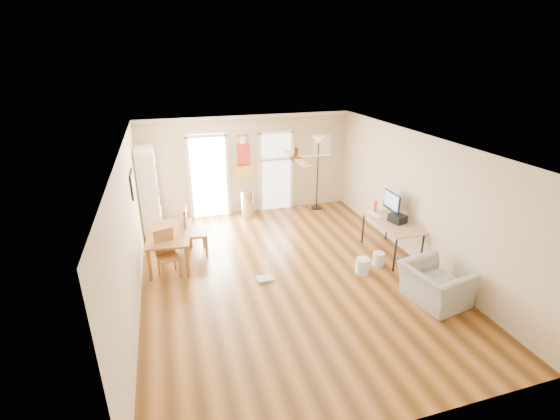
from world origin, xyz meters
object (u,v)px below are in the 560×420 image
object	(u,v)px
dining_chair_right_b	(197,231)
dining_chair_near	(168,255)
printer	(397,218)
torchiere_lamp	(318,173)
armchair	(435,284)
bookshelf	(149,191)
dining_chair_right_a	(195,228)
computer_desk	(391,238)
trash_can	(247,204)
dining_table	(171,248)
wastebasket_a	(379,259)
wastebasket_b	(362,266)

from	to	relation	value
dining_chair_right_b	dining_chair_near	xyz separation A→B (m)	(-0.62, -0.79, -0.07)
dining_chair_right_b	printer	distance (m)	4.24
torchiere_lamp	printer	distance (m)	3.03
torchiere_lamp	armchair	distance (m)	4.74
bookshelf	dining_chair_right_a	world-z (taller)	bookshelf
computer_desk	trash_can	bearing A→B (deg)	130.30
computer_desk	printer	distance (m)	0.47
computer_desk	dining_chair_right_b	bearing A→B (deg)	162.87
bookshelf	dining_table	distance (m)	1.92
torchiere_lamp	computer_desk	xyz separation A→B (m)	(0.52, -2.95, -0.64)
wastebasket_a	wastebasket_b	distance (m)	0.51
armchair	dining_chair_right_b	bearing A→B (deg)	42.14
computer_desk	wastebasket_b	world-z (taller)	computer_desk
bookshelf	trash_can	distance (m)	2.49
wastebasket_b	trash_can	bearing A→B (deg)	114.02
trash_can	torchiere_lamp	xyz separation A→B (m)	(1.97, 0.01, 0.65)
armchair	computer_desk	bearing A→B (deg)	-16.24
trash_can	wastebasket_b	size ratio (longest dim) A/B	2.28
dining_table	dining_chair_right_a	size ratio (longest dim) A/B	1.51
printer	wastebasket_a	world-z (taller)	printer
bookshelf	armchair	xyz separation A→B (m)	(4.68, -4.45, -0.69)
dining_table	dining_chair_near	xyz separation A→B (m)	(-0.07, -0.53, 0.12)
torchiere_lamp	dining_chair_near	bearing A→B (deg)	-148.17
printer	dining_table	bearing A→B (deg)	153.15
printer	computer_desk	bearing A→B (deg)	157.47
trash_can	computer_desk	xyz separation A→B (m)	(2.49, -2.93, 0.02)
computer_desk	wastebasket_a	distance (m)	0.63
wastebasket_a	bookshelf	bearing A→B (deg)	145.27
wastebasket_a	armchair	world-z (taller)	armchair
dining_table	wastebasket_a	xyz separation A→B (m)	(4.04, -1.31, -0.21)
dining_table	computer_desk	xyz separation A→B (m)	(4.50, -0.96, 0.03)
dining_chair_right_b	bookshelf	bearing A→B (deg)	39.31
dining_chair_near	wastebasket_b	xyz separation A→B (m)	(3.63, -0.98, -0.31)
dining_chair_near	armchair	size ratio (longest dim) A/B	0.90
dining_table	wastebasket_a	bearing A→B (deg)	-17.95
computer_desk	printer	xyz separation A→B (m)	(0.10, -0.01, 0.45)
wastebasket_a	wastebasket_b	world-z (taller)	wastebasket_b
dining_chair_near	torchiere_lamp	xyz separation A→B (m)	(4.05, 2.51, 0.55)
dining_chair_near	torchiere_lamp	size ratio (longest dim) A/B	0.46
dining_chair_right_b	armchair	size ratio (longest dim) A/B	1.03
bookshelf	dining_chair_right_a	xyz separation A→B (m)	(0.93, -1.15, -0.57)
computer_desk	armchair	world-z (taller)	computer_desk
bookshelf	dining_chair_near	size ratio (longest dim) A/B	2.21
dining_chair_near	torchiere_lamp	bearing A→B (deg)	15.94
torchiere_lamp	wastebasket_a	distance (m)	3.41
dining_chair_right_b	trash_can	xyz separation A→B (m)	(1.47, 1.71, -0.17)
wastebasket_b	dining_chair_right_a	bearing A→B (deg)	145.03
wastebasket_a	trash_can	bearing A→B (deg)	121.66
trash_can	torchiere_lamp	distance (m)	2.07
dining_chair_near	trash_can	bearing A→B (deg)	34.32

